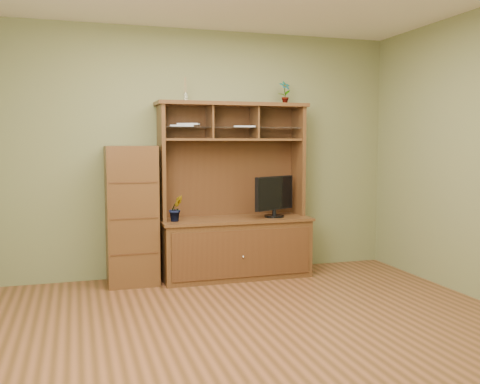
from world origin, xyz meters
name	(u,v)px	position (x,y,z in m)	size (l,w,h in m)	color
room	(259,158)	(0.00, 0.00, 1.35)	(4.54, 4.04, 2.74)	#503116
media_hutch	(234,229)	(0.32, 1.73, 0.52)	(1.66, 0.61, 1.90)	#432813
monitor	(274,196)	(0.76, 1.65, 0.89)	(0.52, 0.30, 0.45)	black
orchid_plant	(176,208)	(-0.34, 1.65, 0.79)	(0.15, 0.12, 0.27)	#2A501B
top_plant	(285,92)	(0.94, 1.80, 2.03)	(0.14, 0.09, 0.26)	#2D6523
reed_diffuser	(185,92)	(-0.20, 1.80, 2.00)	(0.05, 0.05, 0.26)	silver
magazines	(205,126)	(0.01, 1.81, 1.65)	(0.97, 0.24, 0.04)	silver
side_cabinet	(132,215)	(-0.78, 1.75, 0.72)	(0.51, 0.47, 1.43)	#432813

